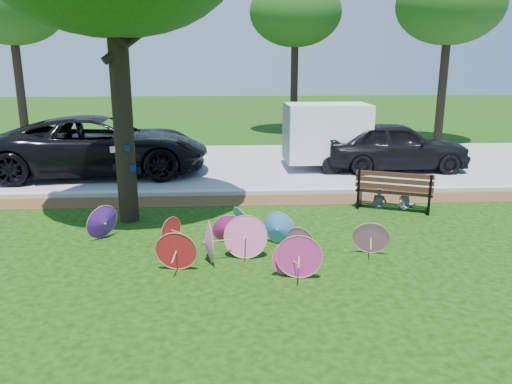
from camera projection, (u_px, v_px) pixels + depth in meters
The scene contains 12 objects.
ground at pixel (234, 270), 8.80m from camera, with size 90.00×90.00×0.00m, color black.
mulch_strip at pixel (232, 201), 13.14m from camera, with size 90.00×1.00×0.01m, color #472D16.
curb at pixel (232, 192), 13.80m from camera, with size 90.00×0.30×0.12m, color #B7B5AD.
street at pixel (231, 164), 17.82m from camera, with size 90.00×8.00×0.01m, color gray.
parasol_pile at pixel (239, 237), 9.42m from camera, with size 5.99×2.76×0.83m.
black_van at pixel (101, 146), 16.02m from camera, with size 3.13×6.79×1.89m, color black.
dark_pickup at pixel (395, 146), 16.71m from camera, with size 1.93×4.80×1.64m, color black.
cargo_trailer at pixel (327, 133), 16.72m from camera, with size 2.72×1.72×2.50m, color white.
park_bench at pixel (394, 190), 12.35m from camera, with size 1.88×0.71×0.98m, color black, non-canonical shape.
person_left at pixel (380, 189), 12.37m from camera, with size 0.37×0.24×1.02m, color #3A424F.
person_right at pixel (408, 188), 12.41m from camera, with size 0.51×0.40×1.05m, color #B8B7C1.
bg_trees at pixel (254, 9), 21.65m from camera, with size 22.56×8.05×7.40m.
Camera 1 is at (-0.07, -8.16, 3.59)m, focal length 35.00 mm.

